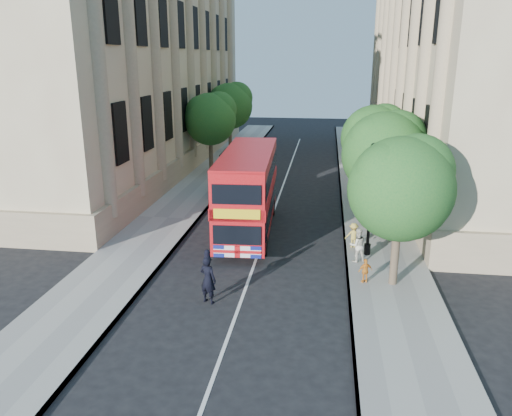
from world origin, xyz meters
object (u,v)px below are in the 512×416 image
at_px(double_decker_bus, 248,189).
at_px(woman_pedestrian, 358,245).
at_px(lamp_post, 370,204).
at_px(police_constable, 208,280).
at_px(box_van, 237,174).

relative_size(double_decker_bus, woman_pedestrian, 6.03).
distance_m(lamp_post, double_decker_bus, 6.45).
distance_m(lamp_post, woman_pedestrian, 1.93).
height_order(lamp_post, double_decker_bus, lamp_post).
distance_m(double_decker_bus, police_constable, 8.04).
bearing_deg(double_decker_bus, woman_pedestrian, -35.28).
xyz_separation_m(police_constable, woman_pedestrian, (5.68, 4.48, -0.05)).
height_order(double_decker_bus, woman_pedestrian, double_decker_bus).
relative_size(lamp_post, double_decker_bus, 0.56).
bearing_deg(police_constable, box_van, -60.06).
xyz_separation_m(lamp_post, box_van, (-7.90, 10.11, -1.16)).
bearing_deg(woman_pedestrian, police_constable, 22.96).
distance_m(box_van, woman_pedestrian, 13.26).
height_order(double_decker_bus, box_van, double_decker_bus).
height_order(lamp_post, police_constable, lamp_post).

